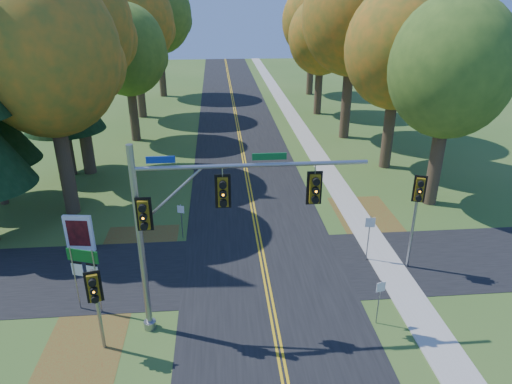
{
  "coord_description": "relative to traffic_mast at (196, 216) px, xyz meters",
  "views": [
    {
      "loc": [
        -2.06,
        -17.13,
        12.55
      ],
      "look_at": [
        -0.22,
        4.12,
        3.2
      ],
      "focal_mm": 32.0,
      "sensor_mm": 36.0,
      "label": 1
    }
  ],
  "objects": [
    {
      "name": "reg_sign_e_south",
      "position": [
        7.15,
        -0.48,
        -3.6
      ],
      "size": [
        0.39,
        0.13,
        2.09
      ],
      "rotation": [
        0.0,
        0.0,
        0.25
      ],
      "color": "gray",
      "rests_on": "ground"
    },
    {
      "name": "ground",
      "position": [
        2.95,
        2.04,
        -5.03
      ],
      "size": [
        160.0,
        160.0,
        0.0
      ],
      "primitive_type": "plane",
      "color": "#32571F",
      "rests_on": "ground"
    },
    {
      "name": "tree_e_d",
      "position": [
        12.22,
        34.91,
        3.21
      ],
      "size": [
        7.0,
        7.0,
        12.32
      ],
      "color": "#38281C",
      "rests_on": "ground"
    },
    {
      "name": "info_kiosk",
      "position": [
        -6.51,
        6.54,
        -4.01
      ],
      "size": [
        1.5,
        0.41,
        2.05
      ],
      "rotation": [
        0.0,
        0.0,
        -0.14
      ],
      "color": "white",
      "rests_on": "ground"
    },
    {
      "name": "centerline_right",
      "position": [
        3.05,
        2.04,
        -5.0
      ],
      "size": [
        0.1,
        160.0,
        0.01
      ],
      "primitive_type": "cube",
      "color": "gold",
      "rests_on": "road_main"
    },
    {
      "name": "pine_c",
      "position": [
        -10.05,
        18.04,
        4.66
      ],
      "size": [
        5.6,
        5.6,
        20.56
      ],
      "color": "#38281C",
      "rests_on": "ground"
    },
    {
      "name": "leaf_patch_e",
      "position": [
        9.75,
        8.04,
        -5.02
      ],
      "size": [
        3.5,
        8.0,
        0.0
      ],
      "primitive_type": "cube",
      "color": "brown",
      "rests_on": "ground"
    },
    {
      "name": "centerline_left",
      "position": [
        2.85,
        2.04,
        -5.0
      ],
      "size": [
        0.1,
        160.0,
        0.01
      ],
      "primitive_type": "cube",
      "color": "gold",
      "rests_on": "road_main"
    },
    {
      "name": "tree_e_a",
      "position": [
        14.52,
        10.81,
        3.5
      ],
      "size": [
        7.2,
        7.2,
        12.73
      ],
      "color": "#38281C",
      "rests_on": "ground"
    },
    {
      "name": "traffic_mast",
      "position": [
        0.0,
        0.0,
        0.0
      ],
      "size": [
        8.63,
        0.77,
        7.82
      ],
      "rotation": [
        0.0,
        0.0,
        0.0
      ],
      "color": "gray",
      "rests_on": "ground"
    },
    {
      "name": "ped_signal_pole",
      "position": [
        -3.7,
        -1.16,
        -2.34
      ],
      "size": [
        0.56,
        0.66,
        3.61
      ],
      "rotation": [
        0.0,
        0.0,
        0.22
      ],
      "color": "gray",
      "rests_on": "ground"
    },
    {
      "name": "tree_e_b",
      "position": [
        13.92,
        17.62,
        3.87
      ],
      "size": [
        7.6,
        7.6,
        13.33
      ],
      "color": "#38281C",
      "rests_on": "ground"
    },
    {
      "name": "reg_sign_e_north",
      "position": [
        8.23,
        4.32,
        -3.32
      ],
      "size": [
        0.48,
        0.1,
        2.5
      ],
      "rotation": [
        0.0,
        0.0,
        -0.14
      ],
      "color": "gray",
      "rests_on": "ground"
    },
    {
      "name": "tree_w_d",
      "position": [
        -7.17,
        35.23,
        4.75
      ],
      "size": [
        8.2,
        8.2,
        14.56
      ],
      "color": "#38281C",
      "rests_on": "ground"
    },
    {
      "name": "route_sign_cluster",
      "position": [
        -4.8,
        1.43,
        -2.88
      ],
      "size": [
        1.36,
        0.5,
        3.06
      ],
      "rotation": [
        0.0,
        0.0,
        -0.33
      ],
      "color": "gray",
      "rests_on": "ground"
    },
    {
      "name": "tree_w_c",
      "position": [
        -6.59,
        26.51,
        2.91
      ],
      "size": [
        6.8,
        6.8,
        11.91
      ],
      "color": "#38281C",
      "rests_on": "ground"
    },
    {
      "name": "tree_w_e",
      "position": [
        -5.97,
        46.13,
        5.04
      ],
      "size": [
        8.4,
        8.4,
        14.97
      ],
      "color": "#38281C",
      "rests_on": "ground"
    },
    {
      "name": "tree_e_c",
      "position": [
        12.83,
        25.73,
        5.63
      ],
      "size": [
        8.8,
        8.8,
        15.79
      ],
      "color": "#38281C",
      "rests_on": "ground"
    },
    {
      "name": "tree_w_a",
      "position": [
        -8.18,
        11.42,
        4.46
      ],
      "size": [
        8.0,
        8.0,
        14.15
      ],
      "color": "#38281C",
      "rests_on": "ground"
    },
    {
      "name": "road_main",
      "position": [
        2.95,
        2.04,
        -5.02
      ],
      "size": [
        8.0,
        160.0,
        0.02
      ],
      "primitive_type": "cube",
      "color": "black",
      "rests_on": "ground"
    },
    {
      "name": "leaf_patch_w_near",
      "position": [
        -3.55,
        6.04,
        -5.02
      ],
      "size": [
        4.0,
        6.0,
        0.0
      ],
      "primitive_type": "cube",
      "color": "brown",
      "rests_on": "ground"
    },
    {
      "name": "leaf_patch_w_far",
      "position": [
        -4.55,
        -0.96,
        -5.02
      ],
      "size": [
        3.0,
        5.0,
        0.0
      ],
      "primitive_type": "cube",
      "color": "brown",
      "rests_on": "ground"
    },
    {
      "name": "reg_sign_w",
      "position": [
        -1.25,
        7.41,
        -3.62
      ],
      "size": [
        0.38,
        0.17,
        2.06
      ],
      "rotation": [
        0.0,
        0.0,
        -0.39
      ],
      "color": "gray",
      "rests_on": "ground"
    },
    {
      "name": "tree_e_e",
      "position": [
        13.42,
        45.62,
        4.16
      ],
      "size": [
        7.8,
        7.8,
        13.74
      ],
      "color": "#38281C",
      "rests_on": "ground"
    },
    {
      "name": "tree_w_b",
      "position": [
        -8.77,
        18.33,
        5.34
      ],
      "size": [
        8.6,
        8.6,
        15.38
      ],
      "color": "#38281C",
      "rests_on": "ground"
    },
    {
      "name": "east_signal_pole",
      "position": [
        10.0,
        3.34,
        -1.25
      ],
      "size": [
        0.55,
        0.66,
        4.98
      ],
      "rotation": [
        0.0,
        0.0,
        -0.34
      ],
      "color": "gray",
      "rests_on": "ground"
    },
    {
      "name": "sidewalk_east",
      "position": [
        9.15,
        2.04,
        -5.0
      ],
      "size": [
        1.6,
        160.0,
        0.06
      ],
      "primitive_type": "cube",
      "color": "#9E998E",
      "rests_on": "ground"
    },
    {
      "name": "road_cross",
      "position": [
        2.95,
        4.04,
        -5.02
      ],
      "size": [
        60.0,
        6.0,
        0.02
      ],
      "primitive_type": "cube",
      "color": "black",
      "rests_on": "ground"
    }
  ]
}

